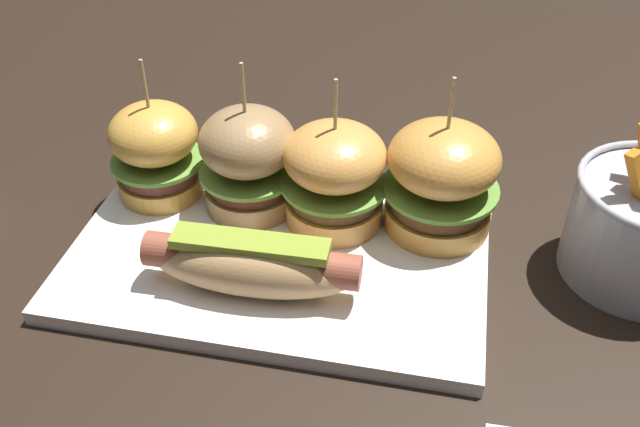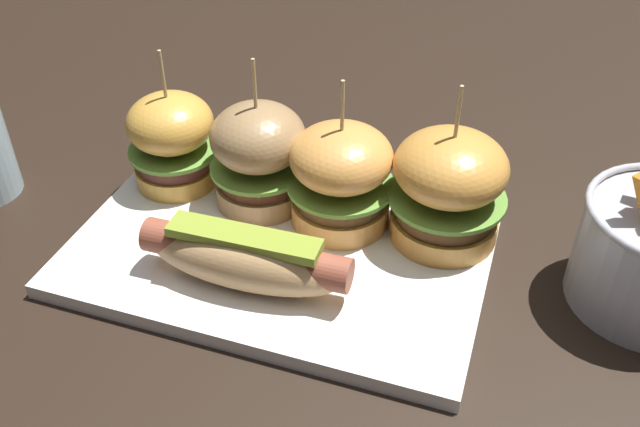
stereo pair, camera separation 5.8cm
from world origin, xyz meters
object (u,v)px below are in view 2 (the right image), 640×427
slider_center_left (259,155)px  slider_far_right (448,187)px  platter_main (282,248)px  slider_center_right (341,176)px  hot_dog (245,257)px  slider_far_left (172,139)px

slider_center_left → slider_far_right: bearing=1.2°
slider_center_left → platter_main: bearing=-52.2°
platter_main → slider_center_right: (0.04, 0.05, 0.05)m
hot_dog → platter_main: bearing=82.4°
slider_center_left → slider_far_right: 0.17m
slider_far_left → slider_center_left: (0.09, -0.00, 0.00)m
slider_center_left → slider_far_right: slider_far_right is taller
slider_far_left → slider_center_left: size_ratio=0.95×
hot_dog → slider_far_left: size_ratio=1.27×
hot_dog → slider_center_right: 0.11m
platter_main → slider_center_right: size_ratio=2.54×
platter_main → slider_center_left: slider_center_left is taller
slider_center_right → slider_far_left: bearing=177.0°
slider_center_right → slider_far_right: size_ratio=0.96×
slider_center_right → slider_center_left: bearing=175.9°
platter_main → slider_center_left: 0.09m
slider_far_left → slider_center_right: size_ratio=0.97×
hot_dog → slider_far_right: 0.18m
platter_main → slider_far_right: bearing=23.0°
hot_dog → slider_far_left: slider_far_left is taller
slider_center_right → hot_dog: bearing=-114.3°
slider_center_left → slider_far_right: (0.17, 0.00, 0.00)m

